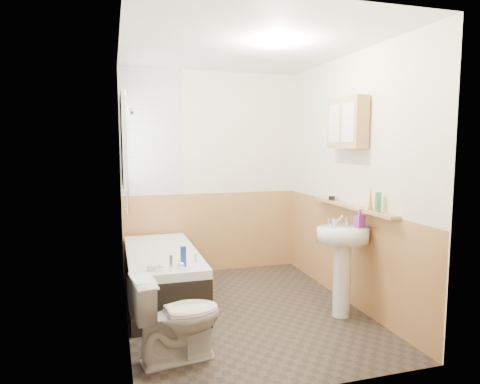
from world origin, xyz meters
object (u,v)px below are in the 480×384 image
at_px(toilet, 177,317).
at_px(sink, 342,253).
at_px(pine_shelf, 351,207).
at_px(medicine_cabinet, 347,123).
at_px(bathtub, 162,274).

distance_m(toilet, sink, 1.67).
bearing_deg(pine_shelf, medicine_cabinet, 109.96).
bearing_deg(toilet, bathtub, -10.58).
relative_size(toilet, pine_shelf, 0.49).
bearing_deg(toilet, pine_shelf, -81.45).
height_order(bathtub, sink, sink).
relative_size(bathtub, pine_shelf, 1.18).
xyz_separation_m(bathtub, medicine_cabinet, (1.74, -0.62, 1.54)).
xyz_separation_m(toilet, medicine_cabinet, (1.77, 0.65, 1.49)).
xyz_separation_m(pine_shelf, medicine_cabinet, (-0.03, 0.08, 0.81)).
relative_size(bathtub, toilet, 2.42).
height_order(bathtub, toilet, bathtub).
xyz_separation_m(sink, medicine_cabinet, (0.17, 0.28, 1.21)).
distance_m(toilet, medicine_cabinet, 2.41).
bearing_deg(toilet, medicine_cabinet, -78.98).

